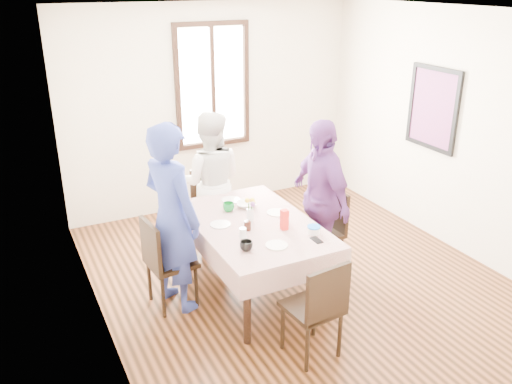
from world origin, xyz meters
TOP-DOWN VIEW (x-y plane):
  - ground at (0.00, 0.00)m, footprint 4.50×4.50m
  - back_wall at (0.00, 2.25)m, footprint 4.00×0.00m
  - right_wall at (2.00, 0.00)m, footprint 0.00×4.50m
  - window_frame at (0.00, 2.23)m, footprint 1.02×0.06m
  - window_pane at (0.00, 2.24)m, footprint 0.90×0.02m
  - art_poster at (1.98, 0.30)m, footprint 0.04×0.76m
  - dining_table at (-0.53, -0.06)m, footprint 0.96×1.58m
  - tablecloth at (-0.53, -0.06)m, footprint 1.08×1.70m
  - chair_left at (-1.33, 0.09)m, footprint 0.46×0.46m
  - chair_right at (0.27, -0.01)m, footprint 0.43×0.43m
  - chair_far at (-0.53, 1.03)m, footprint 0.48×0.48m
  - chair_near at (-0.53, -1.14)m, footprint 0.46×0.46m
  - person_left at (-1.31, 0.09)m, footprint 0.65×0.78m
  - person_far at (-0.53, 1.01)m, footprint 0.97×0.89m
  - person_right at (0.25, -0.01)m, footprint 0.45×1.01m
  - mug_black at (-0.84, -0.54)m, footprint 0.13×0.13m
  - mug_flag at (-0.25, -0.19)m, footprint 0.12×0.12m
  - mug_green at (-0.64, 0.30)m, footprint 0.12×0.12m
  - serving_bowl at (-0.43, 0.32)m, footprint 0.27×0.27m
  - juice_carton at (-0.34, -0.32)m, footprint 0.06×0.06m
  - butter_tub at (-0.13, -0.51)m, footprint 0.12×0.12m
  - jam_jar at (-0.65, -0.18)m, footprint 0.07×0.07m
  - drinking_glass at (-0.76, -0.30)m, footprint 0.07×0.07m
  - smartphone at (-0.19, -0.65)m, footprint 0.07×0.14m
  - flower_vase at (-0.55, -0.02)m, footprint 0.07×0.07m
  - plate_left at (-0.84, 0.04)m, footprint 0.20×0.20m
  - plate_right at (-0.22, 0.04)m, footprint 0.20×0.20m
  - plate_far at (-0.51, 0.54)m, footprint 0.20×0.20m
  - plate_near at (-0.56, -0.58)m, footprint 0.20×0.20m
  - butter_lid at (-0.13, -0.51)m, footprint 0.12×0.12m
  - flower_bunch at (-0.55, -0.02)m, footprint 0.09×0.09m

SIDE VIEW (x-z plane):
  - ground at x=0.00m, z-range 0.00..0.00m
  - dining_table at x=-0.53m, z-range 0.00..0.75m
  - chair_left at x=-1.33m, z-range 0.00..0.91m
  - chair_right at x=0.27m, z-range 0.00..0.91m
  - chair_far at x=-0.53m, z-range 0.00..0.91m
  - chair_near at x=-0.53m, z-range 0.00..0.91m
  - tablecloth at x=-0.53m, z-range 0.75..0.76m
  - smartphone at x=-0.19m, z-range 0.76..0.77m
  - plate_left at x=-0.84m, z-range 0.76..0.77m
  - plate_right at x=-0.22m, z-range 0.76..0.77m
  - plate_far at x=-0.51m, z-range 0.76..0.77m
  - plate_near at x=-0.56m, z-range 0.76..0.77m
  - serving_bowl at x=-0.43m, z-range 0.76..0.81m
  - butter_tub at x=-0.13m, z-range 0.76..0.82m
  - mug_flag at x=-0.25m, z-range 0.76..0.84m
  - mug_black at x=-0.84m, z-range 0.76..0.85m
  - mug_green at x=-0.64m, z-range 0.76..0.85m
  - jam_jar at x=-0.65m, z-range 0.76..0.86m
  - drinking_glass at x=-0.76m, z-range 0.76..0.86m
  - person_far at x=-0.53m, z-range 0.00..1.62m
  - butter_lid at x=-0.13m, z-range 0.82..0.83m
  - flower_vase at x=-0.55m, z-range 0.76..0.90m
  - person_right at x=0.25m, z-range 0.00..1.69m
  - juice_carton at x=-0.34m, z-range 0.76..0.96m
  - person_left at x=-1.31m, z-range 0.00..1.82m
  - flower_bunch at x=-0.55m, z-range 0.90..1.00m
  - back_wall at x=0.00m, z-range -0.65..3.35m
  - right_wall at x=2.00m, z-range -0.90..3.60m
  - art_poster at x=1.98m, z-range 1.07..2.03m
  - window_frame at x=0.00m, z-range 0.84..2.46m
  - window_pane at x=0.00m, z-range 0.90..2.40m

